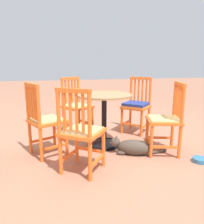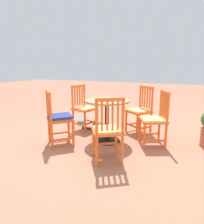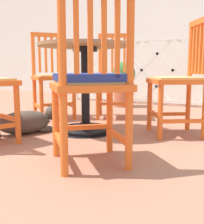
# 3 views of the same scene
# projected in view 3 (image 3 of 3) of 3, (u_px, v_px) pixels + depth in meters

# --- Properties ---
(ground_plane) EXTENTS (24.00, 24.00, 0.00)m
(ground_plane) POSITION_uv_depth(u_px,v_px,m) (62.00, 133.00, 2.36)
(ground_plane) COLOR #A36B51
(building_wall_backdrop) EXTENTS (10.00, 0.20, 2.80)m
(building_wall_backdrop) POSITION_uv_depth(u_px,v_px,m) (177.00, 18.00, 4.98)
(building_wall_backdrop) COLOR silver
(building_wall_backdrop) RESTS_ON ground_plane
(lattice_fence_panel) EXTENTS (2.81, 0.06, 1.01)m
(lattice_fence_panel) POSITION_uv_depth(u_px,v_px,m) (142.00, 70.00, 4.27)
(lattice_fence_panel) COLOR silver
(lattice_fence_panel) RESTS_ON ground_plane
(cafe_table) EXTENTS (0.76, 0.76, 0.73)m
(cafe_table) POSITION_uv_depth(u_px,v_px,m) (86.00, 98.00, 2.37)
(cafe_table) COLOR black
(cafe_table) RESTS_ON ground_plane
(orange_chair_by_planter) EXTENTS (0.56, 0.56, 0.91)m
(orange_chair_by_planter) POSITION_uv_depth(u_px,v_px,m) (53.00, 78.00, 3.04)
(orange_chair_by_planter) COLOR orange
(orange_chair_by_planter) RESTS_ON ground_plane
(orange_chair_facing_out) EXTENTS (0.57, 0.57, 0.91)m
(orange_chair_facing_out) POSITION_uv_depth(u_px,v_px,m) (90.00, 84.00, 1.55)
(orange_chair_facing_out) COLOR orange
(orange_chair_facing_out) RESTS_ON ground_plane
(orange_chair_tucked_in) EXTENTS (0.55, 0.55, 0.91)m
(orange_chair_tucked_in) POSITION_uv_depth(u_px,v_px,m) (180.00, 81.00, 2.26)
(orange_chair_tucked_in) COLOR orange
(orange_chair_tucked_in) RESTS_ON ground_plane
(orange_chair_at_corner) EXTENTS (0.53, 0.53, 0.91)m
(orange_chair_at_corner) POSITION_uv_depth(u_px,v_px,m) (115.00, 77.00, 3.09)
(orange_chair_at_corner) COLOR orange
(orange_chair_at_corner) RESTS_ON ground_plane
(tabby_cat) EXTENTS (0.36, 0.73, 0.23)m
(tabby_cat) POSITION_uv_depth(u_px,v_px,m) (29.00, 122.00, 2.35)
(tabby_cat) COLOR #4C4238
(tabby_cat) RESTS_ON ground_plane
(terracotta_planter) EXTENTS (0.32, 0.32, 0.62)m
(terracotta_planter) POSITION_uv_depth(u_px,v_px,m) (124.00, 83.00, 3.97)
(terracotta_planter) COLOR #B25B3D
(terracotta_planter) RESTS_ON ground_plane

